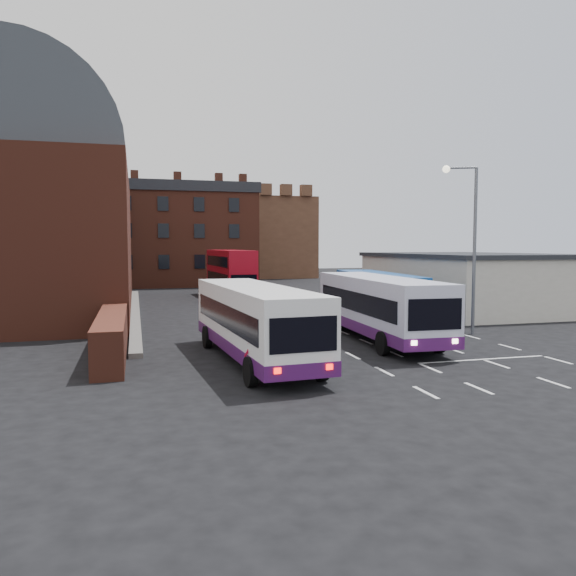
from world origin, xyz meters
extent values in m
plane|color=black|center=(0.00, 0.00, 0.00)|extent=(180.00, 180.00, 0.00)
cube|color=#602B1E|center=(-15.50, 21.00, 5.00)|extent=(12.00, 28.00, 10.00)
cylinder|color=#1E2328|center=(-15.50, 21.00, 10.00)|extent=(12.00, 26.00, 12.00)
cube|color=#602B1E|center=(-10.20, 2.00, 0.90)|extent=(1.20, 10.00, 1.80)
cube|color=beige|center=(15.00, 14.00, 2.00)|extent=(10.00, 16.00, 4.00)
cube|color=#282B30|center=(15.00, 14.00, 4.10)|extent=(10.40, 16.40, 0.30)
cube|color=brown|center=(-6.00, 46.00, 5.50)|extent=(22.00, 10.00, 11.00)
cube|color=brown|center=(6.00, 66.00, 6.00)|extent=(22.00, 22.00, 12.00)
cube|color=white|center=(-4.39, -0.77, 1.83)|extent=(3.38, 11.67, 2.62)
cube|color=black|center=(-4.39, -0.77, 1.99)|extent=(3.36, 10.47, 0.94)
cylinder|color=black|center=(-5.94, 2.80, 0.52)|extent=(0.36, 1.06, 1.05)
cylinder|color=black|center=(-5.42, -4.93, 0.52)|extent=(0.36, 1.06, 1.05)
cylinder|color=black|center=(-3.33, 2.97, 0.52)|extent=(0.36, 1.06, 1.05)
cylinder|color=black|center=(-2.81, -4.76, 0.52)|extent=(0.36, 1.06, 1.05)
cube|color=silver|center=(2.77, 2.64, 1.88)|extent=(3.11, 11.91, 2.69)
cube|color=black|center=(2.77, 2.64, 2.04)|extent=(3.13, 10.72, 0.97)
cylinder|color=black|center=(3.98, -1.17, 0.54)|extent=(0.34, 1.09, 1.07)
cylinder|color=black|center=(4.27, 6.78, 0.54)|extent=(0.34, 1.09, 1.07)
cylinder|color=black|center=(1.30, -1.07, 0.54)|extent=(0.34, 1.09, 1.07)
cylinder|color=black|center=(1.58, 6.87, 0.54)|extent=(0.34, 1.09, 1.07)
cube|color=#104895|center=(6.00, 9.92, 1.78)|extent=(3.60, 11.36, 2.54)
cube|color=black|center=(6.00, 9.92, 1.93)|extent=(3.54, 10.17, 0.91)
cylinder|color=black|center=(6.92, 6.26, 0.51)|extent=(0.38, 1.04, 1.02)
cylinder|color=black|center=(7.64, 13.74, 0.51)|extent=(0.38, 1.04, 1.02)
cylinder|color=black|center=(4.40, 6.51, 0.51)|extent=(0.38, 1.04, 1.02)
cylinder|color=black|center=(5.12, 13.98, 0.51)|extent=(0.38, 1.04, 1.02)
cube|color=#AD091A|center=(-0.62, 28.13, 2.46)|extent=(2.99, 11.12, 3.91)
cube|color=black|center=(-0.62, 28.13, 1.90)|extent=(3.00, 9.93, 0.90)
cylinder|color=black|center=(0.79, 24.68, 0.50)|extent=(0.32, 1.01, 1.00)
cylinder|color=black|center=(0.46, 32.09, 0.50)|extent=(0.32, 1.01, 1.00)
cylinder|color=black|center=(-1.71, 24.57, 0.50)|extent=(0.32, 1.01, 1.00)
cylinder|color=black|center=(-2.04, 31.98, 0.50)|extent=(0.32, 1.01, 1.00)
cylinder|color=#5A5E64|center=(8.60, 3.16, 4.50)|extent=(0.18, 0.18, 9.00)
cylinder|color=#5A5E64|center=(7.88, 3.47, 9.00)|extent=(1.49, 0.74, 0.11)
sphere|color=#FFF2CC|center=(7.16, 3.79, 8.94)|extent=(0.41, 0.41, 0.41)
imported|color=#A50E29|center=(-5.32, -4.57, 0.79)|extent=(0.68, 0.58, 1.57)
imported|color=tan|center=(-4.32, -1.84, 0.71)|extent=(0.76, 0.64, 1.42)
camera|label=1|loc=(-9.16, -23.51, 4.83)|focal=35.00mm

